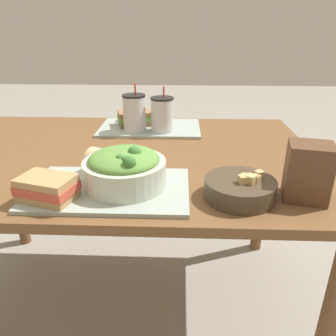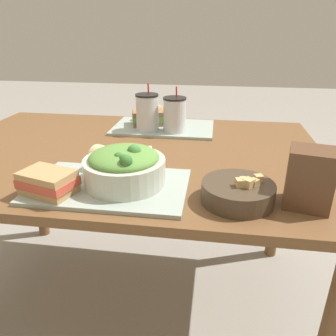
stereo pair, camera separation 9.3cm
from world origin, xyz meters
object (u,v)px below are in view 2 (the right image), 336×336
Objects in this scene: drink_cup_dark at (147,113)px; drink_cup_red at (175,116)px; sandwich_near at (48,182)px; baguette_far at (151,112)px; sandwich_far at (149,118)px; salad_bowl at (125,166)px; baguette_near at (108,159)px; napkin_folded at (135,151)px; soup_bowl at (238,192)px; chip_bag at (309,178)px.

drink_cup_dark reaches higher than drink_cup_red.
baguette_far is (0.13, 0.78, 0.01)m from sandwich_near.
sandwich_near is 0.72m from sandwich_far.
baguette_near is (-0.08, 0.08, -0.01)m from salad_bowl.
sandwich_near is at bearing -113.44° from drink_cup_red.
salad_bowl is 1.39× the size of sandwich_far.
sandwich_far is 0.33m from napkin_folded.
sandwich_far is 0.10m from drink_cup_dark.
drink_cup_dark is 0.26m from napkin_folded.
sandwich_near is at bearing -103.55° from drink_cup_dark.
baguette_far is 0.21m from drink_cup_red.
sandwich_near is 0.98× the size of sandwich_far.
napkin_folded is at bearing -90.16° from drink_cup_dark.
salad_bowl is 0.21m from sandwich_near.
sandwich_near is at bearing -155.20° from salad_bowl.
baguette_far is 0.41m from napkin_folded.
sandwich_near is 0.86× the size of drink_cup_red.
sandwich_near is 1.10× the size of napkin_folded.
salad_bowl is at bearing -81.47° from napkin_folded.
drink_cup_dark is at bearing 92.33° from sandwich_near.
baguette_far is at bearing 95.77° from drink_cup_dark.
soup_bowl is at bearing -57.55° from drink_cup_dark.
salad_bowl is 0.53m from drink_cup_dark.
sandwich_far is 0.88× the size of drink_cup_red.
drink_cup_dark is at bearing 94.62° from salad_bowl.
drink_cup_dark reaches higher than salad_bowl.
soup_bowl is 0.52m from sandwich_near.
drink_cup_red reaches higher than baguette_far.
sandwich_far is at bearing 95.21° from salad_bowl.
salad_bowl is 1.87× the size of baguette_near.
baguette_far is at bearing 139.71° from chip_bag.
chip_bag is at bearing 20.22° from sandwich_near.
baguette_near is 0.83× the size of napkin_folded.
drink_cup_red reaches higher than napkin_folded.
sandwich_near is 0.82× the size of drink_cup_dark.
drink_cup_red is (0.12, 0.00, -0.00)m from drink_cup_dark.
drink_cup_dark is 1.05× the size of drink_cup_red.
sandwich_near is 1.50× the size of baguette_far.
baguette_far is at bearing 92.25° from napkin_folded.
soup_bowl is 1.14× the size of sandwich_far.
chip_bag reaches higher than baguette_near.
soup_bowl is 0.49m from napkin_folded.
chip_bag reaches higher than sandwich_far.
baguette_near reaches higher than napkin_folded.
sandwich_far is at bearing 21.54° from baguette_near.
drink_cup_dark reaches higher than sandwich_far.
salad_bowl is 1.15× the size of drink_cup_dark.
baguette_near is (0.12, 0.17, 0.01)m from sandwich_near.
chip_bag is 1.03× the size of napkin_folded.
salad_bowl reaches higher than baguette_near.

